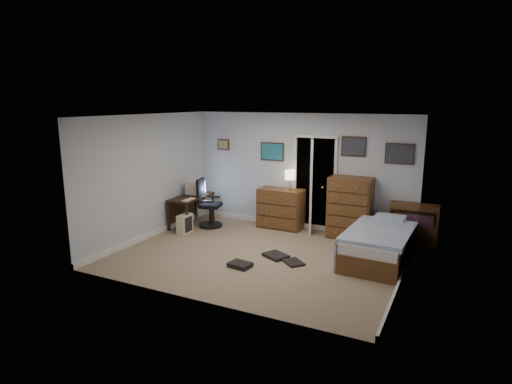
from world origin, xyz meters
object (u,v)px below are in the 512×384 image
Objects in this scene: office_chair at (208,208)px; bed at (379,244)px; tall_dresser at (350,208)px; computer_desk at (188,202)px; low_dresser at (281,208)px.

office_chair is 0.54× the size of bed.
office_chair is at bearing -168.53° from tall_dresser.
computer_desk is 0.95× the size of tall_dresser.
low_dresser is (1.94, 0.73, -0.08)m from computer_desk.
office_chair reaches higher than computer_desk.
bed is at bearing -23.60° from low_dresser.
low_dresser is 2.55m from bed.
office_chair is 3.09m from tall_dresser.
low_dresser is at bearing 18.45° from computer_desk.
low_dresser is 0.49× the size of bed.
tall_dresser is at bearing 9.32° from computer_desk.
low_dresser is 1.54m from tall_dresser.
bed is at bearing -52.27° from tall_dresser.
office_chair is 3.84m from bed.
bed is (3.82, -0.41, -0.11)m from office_chair.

